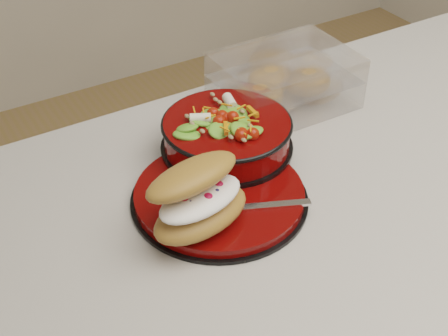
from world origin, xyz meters
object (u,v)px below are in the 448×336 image
croissant (198,198)px  fork (249,207)px  salad_bowl (227,130)px  pastry_box (284,82)px  dinner_plate (220,196)px

croissant → fork: bearing=-20.3°
salad_bowl → fork: 0.15m
salad_bowl → pastry_box: salad_bowl is taller
salad_bowl → pastry_box: 0.20m
dinner_plate → pastry_box: 0.30m
croissant → fork: 0.09m
croissant → pastry_box: bearing=24.9°
dinner_plate → croissant: croissant is taller
dinner_plate → croissant: bearing=-143.6°
salad_bowl → pastry_box: bearing=27.8°
dinner_plate → pastry_box: size_ratio=1.11×
croissant → pastry_box: (0.30, 0.22, -0.02)m
dinner_plate → salad_bowl: bearing=53.6°
fork → salad_bowl: bearing=4.5°
salad_bowl → dinner_plate: bearing=-126.4°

